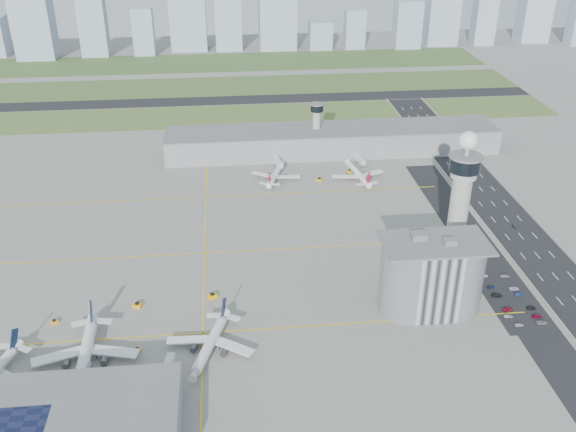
{
  "coord_description": "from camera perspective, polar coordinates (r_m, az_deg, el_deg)",
  "views": [
    {
      "loc": [
        -27.45,
        -230.71,
        156.88
      ],
      "look_at": [
        0.0,
        35.0,
        15.0
      ],
      "focal_mm": 40.0,
      "sensor_mm": 36.0,
      "label": 1
    }
  ],
  "objects": [
    {
      "name": "runway",
      "position": [
        517.12,
        -4.87,
        10.22
      ],
      "size": [
        480.0,
        22.0,
        0.1
      ],
      "primitive_type": "cube",
      "color": "black",
      "rests_on": "ground"
    },
    {
      "name": "skyline_bldg_11",
      "position": [
        681.96,
        5.94,
        16.21
      ],
      "size": [
        20.22,
        16.18,
        38.97
      ],
      "primitive_type": "cube",
      "color": "#9EADC1",
      "rests_on": "ground"
    },
    {
      "name": "car_lot_7",
      "position": [
        279.07,
        21.25,
        -8.3
      ],
      "size": [
        4.14,
        1.91,
        1.17
      ],
      "primitive_type": "imported",
      "rotation": [
        0.0,
        0.0,
        1.64
      ],
      "color": "maroon",
      "rests_on": "ground"
    },
    {
      "name": "tug_3",
      "position": [
        273.09,
        -6.74,
        -7.04
      ],
      "size": [
        4.4,
        3.93,
        2.12
      ],
      "primitive_type": null,
      "rotation": [
        0.0,
        0.0,
        -1.08
      ],
      "color": "#FBBC02",
      "rests_on": "ground"
    },
    {
      "name": "taxiway_line_h_0",
      "position": [
        255.05,
        -7.58,
        -10.28
      ],
      "size": [
        260.0,
        0.6,
        0.01
      ],
      "primitive_type": "cube",
      "color": "yellow",
      "rests_on": "ground"
    },
    {
      "name": "highway",
      "position": [
        313.23,
        22.2,
        -4.39
      ],
      "size": [
        28.0,
        500.0,
        0.1
      ],
      "primitive_type": "cube",
      "color": "black",
      "rests_on": "ground"
    },
    {
      "name": "grass_strip_1",
      "position": [
        553.45,
        -4.98,
        11.41
      ],
      "size": [
        480.0,
        60.0,
        0.08
      ],
      "primitive_type": "cube",
      "color": "#445E2C",
      "rests_on": "ground"
    },
    {
      "name": "tug_1",
      "position": [
        250.18,
        -13.25,
        -11.51
      ],
      "size": [
        3.59,
        3.58,
        1.74
      ],
      "primitive_type": null,
      "rotation": [
        0.0,
        0.0,
        2.35
      ],
      "color": "gold",
      "rests_on": "ground"
    },
    {
      "name": "jet_bridge_far_0",
      "position": [
        395.16,
        -1.16,
        5.03
      ],
      "size": [
        5.39,
        14.31,
        5.7
      ],
      "primitive_type": null,
      "rotation": [
        0.0,
        0.0,
        -1.4
      ],
      "color": "silver",
      "rests_on": "ground"
    },
    {
      "name": "control_tower",
      "position": [
        285.86,
        15.09,
        1.72
      ],
      "size": [
        14.0,
        14.0,
        64.5
      ],
      "color": "#ADAAA5",
      "rests_on": "ground"
    },
    {
      "name": "taxiway_line_v",
      "position": [
        304.53,
        -7.42,
        -3.3
      ],
      "size": [
        0.6,
        260.0,
        0.01
      ],
      "primitive_type": "cube",
      "color": "yellow",
      "rests_on": "ground"
    },
    {
      "name": "barrier_left",
      "position": [
        306.84,
        19.89,
        -4.52
      ],
      "size": [
        0.6,
        500.0,
        1.2
      ],
      "primitive_type": "cube",
      "color": "#9E9E99",
      "rests_on": "ground"
    },
    {
      "name": "car_lot_5",
      "position": [
        297.68,
        17.0,
        -5.08
      ],
      "size": [
        3.52,
        1.3,
        1.15
      ],
      "primitive_type": "imported",
      "rotation": [
        0.0,
        0.0,
        1.59
      ],
      "color": "silver",
      "rests_on": "ground"
    },
    {
      "name": "airplane_near_c",
      "position": [
        242.59,
        -7.03,
        -10.85
      ],
      "size": [
        45.34,
        49.15,
        11.29
      ],
      "primitive_type": null,
      "rotation": [
        0.0,
        0.0,
        -1.89
      ],
      "color": "white",
      "rests_on": "ground"
    },
    {
      "name": "grass_strip_2",
      "position": [
        630.57,
        -5.18,
        13.46
      ],
      "size": [
        480.0,
        70.0,
        0.08
      ],
      "primitive_type": "cube",
      "color": "#425A2A",
      "rests_on": "ground"
    },
    {
      "name": "car_hw_2",
      "position": [
        410.92,
        15.99,
        4.49
      ],
      "size": [
        1.97,
        4.02,
        1.1
      ],
      "primitive_type": "imported",
      "rotation": [
        0.0,
        0.0,
        0.04
      ],
      "color": "#171252",
      "rests_on": "ground"
    },
    {
      "name": "airplane_far_a",
      "position": [
        375.06,
        -1.09,
        4.07
      ],
      "size": [
        39.26,
        42.6,
        9.8
      ],
      "primitive_type": null,
      "rotation": [
        0.0,
        0.0,
        1.25
      ],
      "color": "white",
      "rests_on": "ground"
    },
    {
      "name": "skyline_bldg_7",
      "position": [
        680.19,
        -8.88,
        16.96
      ],
      "size": [
        35.76,
        28.61,
        61.22
      ],
      "primitive_type": "cube",
      "color": "#9EADC1",
      "rests_on": "ground"
    },
    {
      "name": "airplane_near_b",
      "position": [
        246.38,
        -17.69,
        -11.26
      ],
      "size": [
        40.26,
        46.89,
        12.79
      ],
      "primitive_type": null,
      "rotation": [
        0.0,
        0.0,
        -1.54
      ],
      "color": "white",
      "rests_on": "ground"
    },
    {
      "name": "grass_strip_0",
      "position": [
        482.0,
        -4.75,
        8.89
      ],
      "size": [
        480.0,
        50.0,
        0.08
      ],
      "primitive_type": "cube",
      "color": "#536A32",
      "rests_on": "ground"
    },
    {
      "name": "skyline_bldg_9",
      "position": [
        677.32,
        -0.95,
        17.27
      ],
      "size": [
        36.96,
        29.57,
        62.11
      ],
      "primitive_type": "cube",
      "color": "#9EADC1",
      "rests_on": "ground"
    },
    {
      "name": "skyline_bldg_6",
      "position": [
        666.62,
        -12.74,
        15.7
      ],
      "size": [
        20.04,
        16.03,
        45.2
      ],
      "primitive_type": "cube",
      "color": "#9EADC1",
      "rests_on": "ground"
    },
    {
      "name": "car_lot_1",
      "position": [
        275.17,
        18.99,
        -8.42
      ],
      "size": [
        3.49,
        1.22,
        1.15
      ],
      "primitive_type": "imported",
      "rotation": [
        0.0,
        0.0,
        1.57
      ],
      "color": "gray",
      "rests_on": "ground"
    },
    {
      "name": "skyline_bldg_13",
      "position": [
        711.83,
        13.6,
        17.85
      ],
      "size": [
        32.26,
        25.81,
        81.2
      ],
      "primitive_type": "cube",
      "color": "#9EADC1",
      "rests_on": "ground"
    },
    {
      "name": "skyline_bldg_4",
      "position": [
        681.6,
        -21.65,
        15.4
      ],
      "size": [
        35.81,
        28.65,
        60.36
      ],
      "primitive_type": "cube",
      "color": "#9EADC1",
      "rests_on": "ground"
    },
    {
      "name": "car_lot_8",
      "position": [
        282.99,
        20.8,
        -7.65
      ],
      "size": [
        3.85,
        1.73,
        1.29
      ],
      "primitive_type": "imported",
      "rotation": [
        0.0,
        0.0,
        1.63
      ],
      "color": "black",
      "rests_on": "ground"
    },
    {
      "name": "skyline_bldg_5",
      "position": [
        673.25,
        -16.99,
        16.26
      ],
      "size": [
        25.49,
        20.39,
        66.89
      ],
      "primitive_type": "cube",
      "color": "#9EADC1",
      "rests_on": "ground"
    },
    {
      "name": "skyline_bldg_8",
      "position": [
        672.26,
        -5.39,
        17.99
      ],
      "size": [
        26.33,
        21.06,
        83.39
      ],
      "primitive_type": "cube",
      "color": "#9EADC1",
      "rests_on": "ground"
    },
    {
      "name": "car_hw_1",
      "position": [
        343.08,
        19.5,
        -0.87
      ],
      "size": [
        1.47,
        3.73,
        1.21
      ],
      "primitive_type": "imported",
      "rotation": [
        0.0,
        0.0,
        0.05
      ],
      "color": "black",
      "rests_on": "ground"
    },
    {
      "name": "landside_road",
      "position": [
        295.14,
        18.7,
        -5.81
      ],
      "size": [
        18.0,
        260.0,
        0.08
      ],
      "primitive_type": "cube",
      "color": "black",
      "rests_on": "ground"
    },
    {
      "name": "car_lot_4",
      "position": [
        290.84,
        17.6,
        -6.03
      ],
      "size": [
        3.38,
        1.46,
        1.14
      ],
      "primitive_type": "imported",
      "rotation": [
        0.0,
        0.0,
        1.61
      ],
      "color": "navy",
      "rests_on": "ground"
    },
    {
      "name": "skyline_bldg_12",
      "position": [
        691.99,
        10.56,
        16.41
      ],
      "size": [
        26.14,
        20.92,
        46.89
      ],
      "primitive_type": "cube",
      "color": "#9EADC1",
      "rests_on": "ground"
    },
    {
      "name": "tug_4",
      "position": [
        373.25,
        2.8,
        3.26
      ],
      "size": [
        4.26,
        3.83,
        2.05
      ],
      "primitive_type": null,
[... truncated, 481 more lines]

